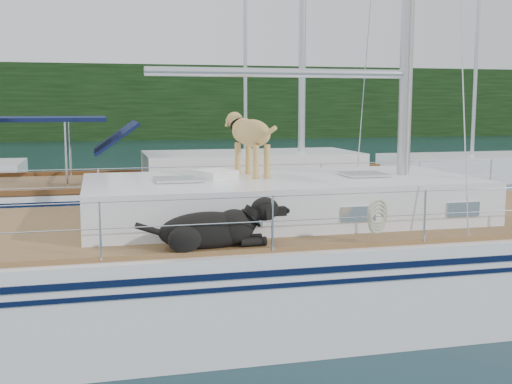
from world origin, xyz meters
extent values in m
plane|color=black|center=(0.00, 0.00, 0.00)|extent=(120.00, 120.00, 0.00)
cube|color=black|center=(0.00, 45.00, 3.00)|extent=(90.00, 3.00, 6.00)
cube|color=#595147|center=(0.00, 46.20, 0.60)|extent=(92.00, 1.00, 1.20)
cube|color=white|center=(0.00, 0.00, 0.50)|extent=(12.00, 3.80, 1.40)
cube|color=olive|center=(0.00, 0.00, 1.23)|extent=(11.52, 3.50, 0.06)
cube|color=white|center=(0.80, 0.00, 1.54)|extent=(5.20, 2.50, 0.55)
cylinder|color=silver|center=(0.80, 0.00, 3.21)|extent=(3.60, 0.12, 0.12)
cylinder|color=silver|center=(0.00, -1.75, 1.82)|extent=(10.56, 0.01, 0.01)
cylinder|color=silver|center=(0.00, 1.75, 1.82)|extent=(10.56, 0.01, 0.01)
cube|color=blue|center=(-0.87, 1.49, 1.29)|extent=(0.72, 0.55, 0.05)
cube|color=white|center=(-0.07, 0.07, 1.87)|extent=(0.60, 0.58, 0.12)
torus|color=beige|center=(1.38, -1.82, 1.62)|extent=(0.38, 0.23, 0.37)
cube|color=white|center=(0.60, 5.89, 0.45)|extent=(11.00, 3.50, 1.30)
cube|color=olive|center=(0.60, 5.89, 1.10)|extent=(10.56, 3.29, 0.06)
cube|color=white|center=(1.80, 5.89, 1.45)|extent=(4.80, 2.30, 0.55)
cube|color=#101842|center=(-2.60, 5.89, 2.50)|extent=(2.40, 2.30, 0.08)
cube|color=white|center=(4.00, 16.00, 0.40)|extent=(7.20, 3.00, 1.10)
cylinder|color=silver|center=(4.00, 16.00, 6.00)|extent=(0.14, 0.14, 11.00)
cube|color=white|center=(12.00, 13.00, 0.40)|extent=(6.40, 3.00, 1.10)
cylinder|color=silver|center=(12.00, 13.00, 6.00)|extent=(0.14, 0.14, 11.00)
camera|label=1|loc=(-1.60, -8.27, 2.78)|focal=45.00mm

